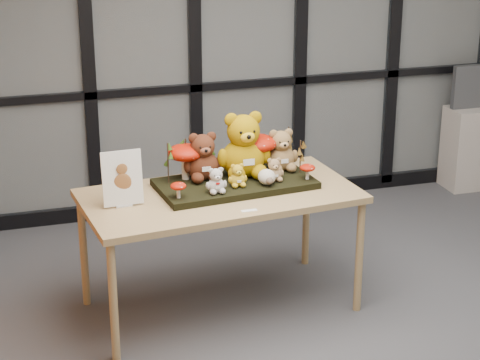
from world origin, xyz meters
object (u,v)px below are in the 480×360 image
object	(u,v)px
display_table	(220,202)
bear_brown_medium	(203,153)
mushroom_back_right	(258,151)
mushroom_front_right	(307,171)
bear_white_bow	(216,179)
plush_cream_hedgehog	(267,176)
sign_holder	(122,180)
mushroom_front_left	(178,189)
bear_pooh_yellow	(243,141)
bear_small_yellow	(237,174)
cabinet	(476,147)
diorama_tray	(235,184)
bear_beige_small	(274,168)
bear_tan_back	(281,147)
mushroom_back_left	(185,160)

from	to	relation	value
display_table	bear_brown_medium	bearing A→B (deg)	104.63
mushroom_back_right	mushroom_front_right	distance (m)	0.36
bear_brown_medium	bear_white_bow	distance (m)	0.28
plush_cream_hedgehog	sign_holder	distance (m)	0.91
display_table	mushroom_front_left	bearing A→B (deg)	-164.35
bear_pooh_yellow	bear_small_yellow	xyz separation A→B (m)	(-0.09, -0.18, -0.15)
bear_pooh_yellow	bear_white_bow	size ratio (longest dim) A/B	2.64
mushroom_front_right	cabinet	bearing A→B (deg)	35.20
cabinet	bear_brown_medium	bearing A→B (deg)	-154.51
display_table	sign_holder	bearing A→B (deg)	178.16
diorama_tray	plush_cream_hedgehog	distance (m)	0.23
bear_brown_medium	sign_holder	xyz separation A→B (m)	(-0.55, -0.22, -0.05)
bear_small_yellow	bear_white_bow	size ratio (longest dim) A/B	0.92
bear_pooh_yellow	cabinet	world-z (taller)	bear_pooh_yellow
bear_brown_medium	plush_cream_hedgehog	bearing A→B (deg)	-37.75
bear_pooh_yellow	diorama_tray	bearing A→B (deg)	-139.05
bear_pooh_yellow	bear_beige_small	xyz separation A→B (m)	(0.16, -0.16, -0.15)
bear_tan_back	bear_white_bow	distance (m)	0.60
bear_tan_back	bear_beige_small	distance (m)	0.23
diorama_tray	bear_beige_small	xyz separation A→B (m)	(0.24, -0.07, 0.11)
mushroom_back_left	cabinet	size ratio (longest dim) A/B	0.34
bear_brown_medium	bear_beige_small	bearing A→B (deg)	-27.26
mushroom_back_right	bear_tan_back	bearing A→B (deg)	-5.68
diorama_tray	mushroom_back_right	distance (m)	0.29
diorama_tray	plush_cream_hedgehog	xyz separation A→B (m)	(0.17, -0.13, 0.08)
diorama_tray	sign_holder	xyz separation A→B (m)	(-0.74, -0.12, 0.14)
bear_pooh_yellow	mushroom_front_right	world-z (taller)	bear_pooh_yellow
bear_white_bow	plush_cream_hedgehog	distance (m)	0.35
cabinet	diorama_tray	bearing A→B (deg)	-151.37
bear_brown_medium	mushroom_front_right	bearing A→B (deg)	-23.50
plush_cream_hedgehog	mushroom_front_left	bearing A→B (deg)	-179.39
bear_tan_back	bear_small_yellow	world-z (taller)	bear_tan_back
bear_brown_medium	mushroom_back_right	bearing A→B (deg)	-0.44
bear_beige_small	cabinet	size ratio (longest dim) A/B	0.23
bear_white_bow	mushroom_front_left	world-z (taller)	bear_white_bow
bear_brown_medium	bear_beige_small	world-z (taller)	bear_brown_medium
bear_pooh_yellow	bear_white_bow	distance (m)	0.38
bear_brown_medium	mushroom_back_left	distance (m)	0.12
mushroom_front_right	cabinet	world-z (taller)	mushroom_front_right
diorama_tray	mushroom_front_right	size ratio (longest dim) A/B	8.97
bear_tan_back	mushroom_back_left	size ratio (longest dim) A/B	1.21
bear_beige_small	display_table	bearing A→B (deg)	175.31
diorama_tray	bear_tan_back	world-z (taller)	bear_tan_back
mushroom_back_left	mushroom_back_right	distance (m)	0.49
bear_pooh_yellow	mushroom_back_left	size ratio (longest dim) A/B	1.85
bear_beige_small	mushroom_front_left	bearing A→B (deg)	-175.22
mushroom_back_right	sign_holder	distance (m)	0.97
bear_pooh_yellow	plush_cream_hedgehog	world-z (taller)	bear_pooh_yellow
bear_beige_small	cabinet	world-z (taller)	bear_beige_small
bear_pooh_yellow	plush_cream_hedgehog	distance (m)	0.29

